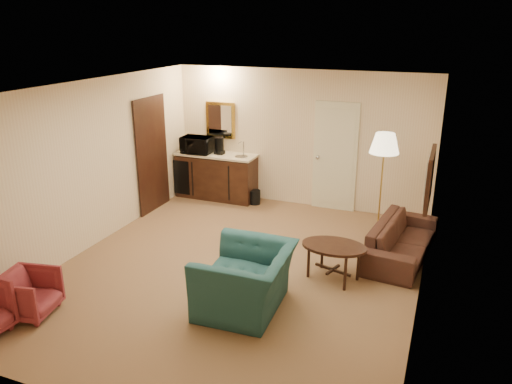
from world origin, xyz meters
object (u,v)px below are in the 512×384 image
teal_armchair (246,270)px  wetbar_cabinet (216,176)px  microwave (197,143)px  floor_lamp (381,186)px  sofa (402,234)px  coffee_table (333,262)px  rose_chair_near (29,292)px  waste_bin (255,197)px  coffee_maker (219,146)px

teal_armchair → wetbar_cabinet: bearing=-151.6°
microwave → floor_lamp: bearing=-13.0°
sofa → coffee_table: bearing=149.5°
rose_chair_near → microwave: size_ratio=1.03×
wetbar_cabinet → microwave: size_ratio=2.74×
teal_armchair → microwave: microwave is taller
wetbar_cabinet → microwave: (-0.37, -0.08, 0.66)m
wetbar_cabinet → waste_bin: wetbar_cabinet is taller
sofa → coffee_table: sofa is taller
wetbar_cabinet → sofa: bearing=-20.5°
wetbar_cabinet → coffee_table: (2.99, -2.48, -0.20)m
teal_armchair → waste_bin: teal_armchair is taller
rose_chair_near → coffee_table: (3.24, 2.24, -0.05)m
coffee_maker → rose_chair_near: bearing=-110.9°
floor_lamp → sofa: bearing=-54.9°
wetbar_cabinet → sofa: wetbar_cabinet is taller
floor_lamp → waste_bin: 2.69m
waste_bin → coffee_maker: bearing=173.7°
microwave → rose_chair_near: bearing=-90.8°
sofa → coffee_maker: coffee_maker is taller
wetbar_cabinet → coffee_maker: size_ratio=4.90×
microwave → teal_armchair: bearing=-56.8°
waste_bin → coffee_table: bearing=-48.6°
coffee_table → microwave: bearing=144.5°
teal_armchair → waste_bin: bearing=-162.4°
sofa → teal_armchair: size_ratio=1.59×
microwave → coffee_maker: bearing=9.7°
rose_chair_near → wetbar_cabinet: bearing=-14.2°
rose_chair_near → teal_armchair: bearing=-76.5°
teal_armchair → floor_lamp: 3.10m
coffee_table → waste_bin: coffee_table is taller
teal_armchair → microwave: bearing=-146.9°
coffee_table → floor_lamp: (0.36, 1.70, 0.63)m
sofa → rose_chair_near: (-4.05, -3.30, -0.07)m
floor_lamp → waste_bin: floor_lamp is taller
coffee_maker → waste_bin: bearing=-23.2°
coffee_maker → coffee_table: bearing=-57.5°
sofa → waste_bin: sofa is taller
wetbar_cabinet → coffee_maker: (0.07, 0.02, 0.63)m
wetbar_cabinet → sofa: size_ratio=0.86×
floor_lamp → microwave: 3.80m
wetbar_cabinet → sofa: (3.80, -1.42, -0.09)m
sofa → coffee_maker: (-3.73, 1.44, 0.71)m
rose_chair_near → floor_lamp: (3.60, 3.94, 0.58)m
sofa → floor_lamp: 0.93m
wetbar_cabinet → rose_chair_near: wetbar_cabinet is taller
teal_armchair → coffee_maker: 4.22m
wetbar_cabinet → waste_bin: size_ratio=5.92×
sofa → coffee_maker: 4.06m
coffee_table → sofa: bearing=52.6°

